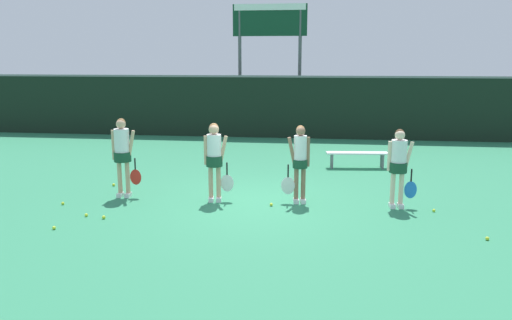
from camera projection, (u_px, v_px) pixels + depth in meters
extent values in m
plane|color=#2D7F56|center=(258.00, 202.00, 11.14)|extent=(140.00, 140.00, 0.00)
cube|color=black|center=(287.00, 108.00, 19.91)|extent=(60.00, 0.06, 2.42)
cube|color=slate|center=(287.00, 76.00, 19.67)|extent=(60.00, 0.08, 0.08)
cylinder|color=#515156|center=(240.00, 70.00, 21.15)|extent=(0.14, 0.14, 5.36)
cylinder|color=#515156|center=(300.00, 70.00, 20.83)|extent=(0.14, 0.14, 5.36)
cube|color=#0F3823|center=(270.00, 20.00, 20.58)|extent=(3.09, 0.12, 1.29)
cube|color=white|center=(270.00, 7.00, 20.41)|extent=(2.96, 0.02, 0.26)
cube|color=silver|center=(357.00, 153.00, 14.54)|extent=(1.81, 0.52, 0.04)
cylinder|color=slate|center=(381.00, 160.00, 14.68)|extent=(0.06, 0.06, 0.42)
cylinder|color=slate|center=(383.00, 162.00, 14.44)|extent=(0.06, 0.06, 0.42)
cylinder|color=slate|center=(331.00, 160.00, 14.73)|extent=(0.06, 0.06, 0.42)
cylinder|color=slate|center=(332.00, 161.00, 14.49)|extent=(0.06, 0.06, 0.42)
cylinder|color=tan|center=(128.00, 178.00, 11.48)|extent=(0.10, 0.10, 0.86)
cylinder|color=tan|center=(120.00, 178.00, 11.49)|extent=(0.10, 0.10, 0.86)
cube|color=white|center=(128.00, 195.00, 11.53)|extent=(0.12, 0.25, 0.09)
cube|color=white|center=(120.00, 195.00, 11.54)|extent=(0.12, 0.25, 0.09)
cylinder|color=#16422B|center=(123.00, 157.00, 11.38)|extent=(0.39, 0.39, 0.22)
cylinder|color=white|center=(122.00, 145.00, 11.33)|extent=(0.34, 0.34, 0.72)
sphere|color=tan|center=(121.00, 124.00, 11.23)|extent=(0.22, 0.22, 0.22)
sphere|color=olive|center=(121.00, 123.00, 11.25)|extent=(0.20, 0.20, 0.20)
cylinder|color=tan|center=(131.00, 145.00, 11.32)|extent=(0.22, 0.09, 0.68)
cylinder|color=tan|center=(113.00, 145.00, 11.34)|extent=(0.08, 0.08, 0.68)
cylinder|color=black|center=(135.00, 164.00, 11.38)|extent=(0.03, 0.03, 0.26)
ellipsoid|color=red|center=(136.00, 177.00, 11.44)|extent=(0.27, 0.03, 0.36)
cylinder|color=tan|center=(219.00, 183.00, 11.13)|extent=(0.10, 0.10, 0.83)
cylinder|color=tan|center=(211.00, 183.00, 11.12)|extent=(0.10, 0.10, 0.83)
cube|color=white|center=(219.00, 199.00, 11.18)|extent=(0.15, 0.26, 0.09)
cube|color=white|center=(211.00, 199.00, 11.17)|extent=(0.15, 0.26, 0.09)
cylinder|color=#16422B|center=(214.00, 161.00, 11.03)|extent=(0.36, 0.36, 0.24)
cylinder|color=white|center=(214.00, 150.00, 10.98)|extent=(0.32, 0.32, 0.68)
sphere|color=tan|center=(214.00, 129.00, 10.89)|extent=(0.23, 0.23, 0.23)
sphere|color=olive|center=(214.00, 128.00, 10.90)|extent=(0.21, 0.21, 0.21)
cylinder|color=tan|center=(223.00, 150.00, 10.99)|extent=(0.22, 0.11, 0.64)
cylinder|color=tan|center=(206.00, 150.00, 10.97)|extent=(0.08, 0.08, 0.64)
cylinder|color=black|center=(227.00, 169.00, 11.06)|extent=(0.03, 0.03, 0.28)
ellipsoid|color=silver|center=(227.00, 183.00, 11.12)|extent=(0.29, 0.03, 0.39)
cylinder|color=#8C664C|center=(303.00, 185.00, 11.00)|extent=(0.10, 0.10, 0.82)
cylinder|color=#8C664C|center=(296.00, 185.00, 11.00)|extent=(0.10, 0.10, 0.82)
cube|color=white|center=(303.00, 201.00, 11.05)|extent=(0.14, 0.25, 0.09)
cube|color=white|center=(296.00, 201.00, 11.05)|extent=(0.14, 0.25, 0.09)
cylinder|color=#16422B|center=(300.00, 164.00, 10.91)|extent=(0.32, 0.32, 0.19)
cylinder|color=white|center=(300.00, 151.00, 10.85)|extent=(0.28, 0.28, 0.68)
sphere|color=#8C664C|center=(301.00, 131.00, 10.77)|extent=(0.20, 0.20, 0.20)
sphere|color=olive|center=(301.00, 130.00, 10.78)|extent=(0.19, 0.19, 0.19)
cylinder|color=#8C664C|center=(292.00, 152.00, 10.85)|extent=(0.22, 0.10, 0.65)
cylinder|color=#8C664C|center=(308.00, 152.00, 10.86)|extent=(0.08, 0.08, 0.65)
cylinder|color=black|center=(288.00, 171.00, 10.92)|extent=(0.03, 0.03, 0.28)
ellipsoid|color=silver|center=(288.00, 186.00, 10.98)|extent=(0.30, 0.03, 0.39)
cylinder|color=beige|center=(401.00, 189.00, 10.63)|extent=(0.10, 0.10, 0.81)
cylinder|color=beige|center=(393.00, 189.00, 10.65)|extent=(0.10, 0.10, 0.81)
cube|color=white|center=(400.00, 206.00, 10.68)|extent=(0.13, 0.25, 0.09)
cube|color=white|center=(392.00, 206.00, 10.69)|extent=(0.13, 0.25, 0.09)
cylinder|color=#16422B|center=(398.00, 167.00, 10.55)|extent=(0.38, 0.38, 0.22)
cylinder|color=white|center=(399.00, 156.00, 10.49)|extent=(0.33, 0.33, 0.66)
sphere|color=beige|center=(400.00, 135.00, 10.41)|extent=(0.21, 0.21, 0.21)
sphere|color=#4C331E|center=(400.00, 134.00, 10.42)|extent=(0.19, 0.19, 0.19)
cylinder|color=beige|center=(409.00, 156.00, 10.48)|extent=(0.21, 0.09, 0.63)
cylinder|color=beige|center=(389.00, 156.00, 10.51)|extent=(0.08, 0.08, 0.63)
cylinder|color=black|center=(411.00, 175.00, 10.54)|extent=(0.03, 0.03, 0.27)
ellipsoid|color=blue|center=(410.00, 190.00, 10.60)|extent=(0.26, 0.03, 0.37)
sphere|color=#CCE033|center=(104.00, 217.00, 9.93)|extent=(0.07, 0.07, 0.07)
sphere|color=#CCE033|center=(54.00, 228.00, 9.32)|extent=(0.07, 0.07, 0.07)
sphere|color=#CCE033|center=(114.00, 185.00, 12.50)|extent=(0.07, 0.07, 0.07)
sphere|color=#CCE033|center=(86.00, 215.00, 10.08)|extent=(0.07, 0.07, 0.07)
sphere|color=#CCE033|center=(434.00, 210.00, 10.39)|extent=(0.07, 0.07, 0.07)
sphere|color=#CCE033|center=(231.00, 183.00, 12.68)|extent=(0.07, 0.07, 0.07)
sphere|color=#CCE033|center=(63.00, 203.00, 10.90)|extent=(0.07, 0.07, 0.07)
sphere|color=#CCE033|center=(487.00, 238.00, 8.76)|extent=(0.07, 0.07, 0.07)
sphere|color=#CCE033|center=(271.00, 205.00, 10.81)|extent=(0.07, 0.07, 0.07)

